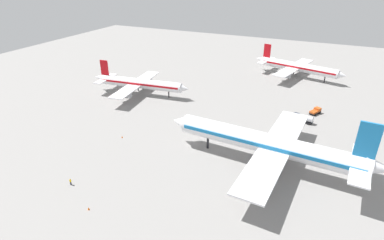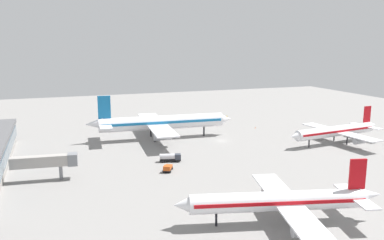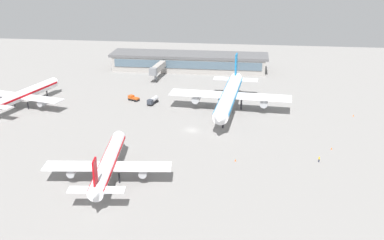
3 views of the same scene
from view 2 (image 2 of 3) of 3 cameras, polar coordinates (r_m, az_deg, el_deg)
ground at (r=143.30m, az=4.44°, el=-3.04°), size 288.00×288.00×0.00m
airplane_at_gate at (r=145.52m, az=-4.56°, el=-0.36°), size 44.28×55.12×16.76m
airplane_taxiing at (r=147.45m, az=20.21°, el=-1.51°), size 32.64×40.48×12.32m
airplane_distant at (r=80.16m, az=12.76°, el=-11.39°), size 33.62×41.21×12.71m
pushback_tractor at (r=109.67m, az=-3.54°, el=-6.95°), size 4.78×3.71×1.90m
fuel_truck at (r=118.08m, az=-3.19°, el=-5.42°), size 3.42×6.57×2.50m
ground_crew_worker at (r=184.81m, az=5.08°, el=0.43°), size 0.52×0.52×1.67m
jet_bridge at (r=107.99m, az=-20.40°, el=-5.63°), size 4.60×16.63×6.74m
safety_cone_near_gate at (r=185.60m, az=1.83°, el=0.34°), size 0.44×0.44×0.60m
safety_cone_mid_apron at (r=188.28m, az=-8.14°, el=0.39°), size 0.44×0.44×0.60m
safety_cone_far_side at (r=165.84m, az=9.17°, el=-1.09°), size 0.44×0.44×0.60m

